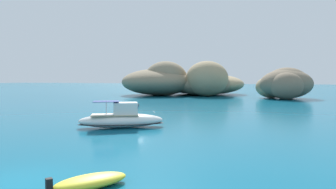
{
  "coord_description": "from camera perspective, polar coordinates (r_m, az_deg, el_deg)",
  "views": [
    {
      "loc": [
        8.9,
        -8.31,
        3.8
      ],
      "look_at": [
        0.4,
        15.02,
        2.48
      ],
      "focal_mm": 32.73,
      "sensor_mm": 36.0,
      "label": 1
    }
  ],
  "objects": [
    {
      "name": "dinghy_tender",
      "position": [
        11.37,
        -14.18,
        -15.38
      ],
      "size": [
        2.42,
        2.75,
        0.58
      ],
      "color": "yellow",
      "rests_on": "ground"
    },
    {
      "name": "islet_small",
      "position": [
        61.44,
        20.87,
        1.72
      ],
      "size": [
        13.25,
        13.01,
        5.85
      ],
      "color": "#756651",
      "rests_on": "ground"
    },
    {
      "name": "islet_large",
      "position": [
        69.78,
        3.34,
        2.27
      ],
      "size": [
        29.53,
        27.52,
        7.55
      ],
      "color": "#84755B",
      "rests_on": "ground"
    },
    {
      "name": "ground_plane",
      "position": [
        12.75,
        -26.54,
        -14.62
      ],
      "size": [
        400.0,
        400.0,
        0.0
      ],
      "primitive_type": "plane",
      "color": "#0C5B7A"
    },
    {
      "name": "motorboat_white",
      "position": [
        23.88,
        -8.63,
        -4.55
      ],
      "size": [
        6.69,
        4.94,
        2.06
      ],
      "color": "white",
      "rests_on": "ground"
    }
  ]
}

